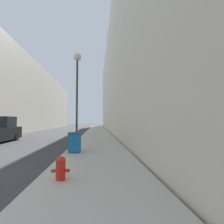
{
  "coord_description": "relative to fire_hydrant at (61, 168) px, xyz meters",
  "views": [
    {
      "loc": [
        5.69,
        -4.28,
        1.77
      ],
      "look_at": [
        7.51,
        17.65,
        2.88
      ],
      "focal_mm": 28.0,
      "sensor_mm": 36.0,
      "label": 1
    }
  ],
  "objects": [
    {
      "name": "trash_bin",
      "position": [
        -0.17,
        4.31,
        0.19
      ],
      "size": [
        0.62,
        0.65,
        1.04
      ],
      "color": "#19609E",
      "rests_on": "sidewalk_right"
    },
    {
      "name": "building_right_stone",
      "position": [
        8.83,
        25.23,
        8.67
      ],
      "size": [
        12.0,
        60.0,
        18.28
      ],
      "color": "beige",
      "rests_on": "ground"
    },
    {
      "name": "fire_hydrant",
      "position": [
        0.0,
        0.0,
        0.0
      ],
      "size": [
        0.51,
        0.39,
        0.65
      ],
      "color": "red",
      "rests_on": "sidewalk_right"
    },
    {
      "name": "sidewalk_right",
      "position": [
        1.01,
        17.23,
        -0.4
      ],
      "size": [
        3.44,
        60.0,
        0.13
      ],
      "color": "#B7B2A8",
      "rests_on": "ground"
    },
    {
      "name": "lamppost",
      "position": [
        -0.35,
        6.71,
        4.09
      ],
      "size": [
        0.52,
        0.52,
        6.22
      ],
      "color": "#2D332D",
      "rests_on": "sidewalk_right"
    },
    {
      "name": "building_left_glass",
      "position": [
        -15.19,
        25.23,
        5.37
      ],
      "size": [
        12.0,
        60.0,
        11.66
      ],
      "color": "beige",
      "rests_on": "ground"
    }
  ]
}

